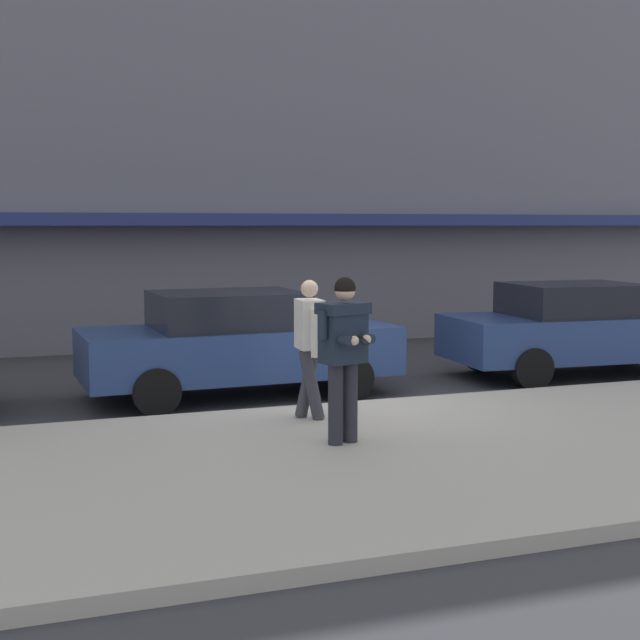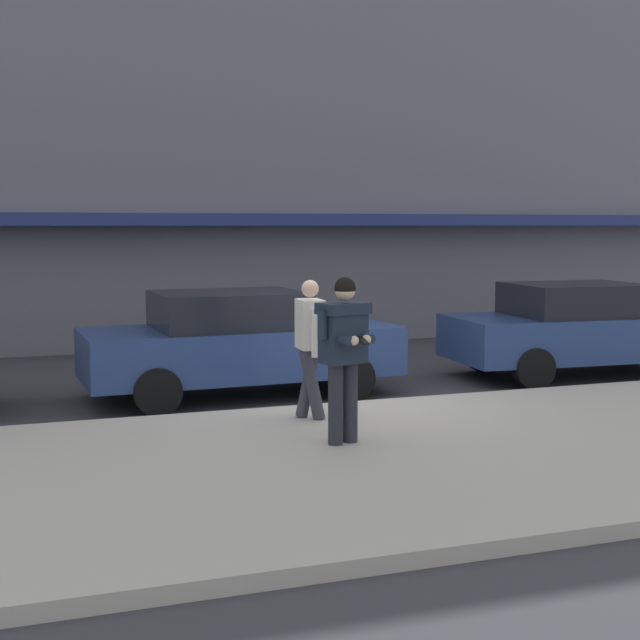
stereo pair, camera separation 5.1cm
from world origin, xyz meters
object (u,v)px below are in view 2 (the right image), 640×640
Objects in this scene: parked_sedan_far at (582,329)px; man_texting_on_phone at (344,342)px; parked_sedan_mid at (238,343)px; pedestrian_in_light_coat at (310,340)px.

man_texting_on_phone is at bearing -148.03° from parked_sedan_far.
man_texting_on_phone is (0.24, -3.63, 0.46)m from parked_sedan_mid.
man_texting_on_phone is at bearing -86.21° from parked_sedan_mid.
pedestrian_in_light_coat is (-5.49, -2.15, 0.32)m from parked_sedan_far.
pedestrian_in_light_coat is (0.31, -2.32, 0.32)m from parked_sedan_mid.
parked_sedan_mid is at bearing 97.58° from pedestrian_in_light_coat.
parked_sedan_mid is at bearing 178.35° from parked_sedan_far.
man_texting_on_phone reaches higher than parked_sedan_far.
parked_sedan_mid and parked_sedan_far have the same top height.
pedestrian_in_light_coat reaches higher than parked_sedan_far.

